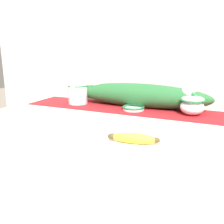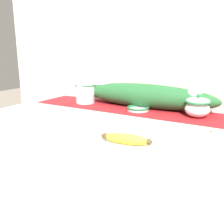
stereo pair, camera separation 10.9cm
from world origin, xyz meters
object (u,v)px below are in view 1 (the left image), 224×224
(sugar_bowl, at_px, (192,105))
(spoon, at_px, (209,127))
(cream_pitcher, at_px, (78,94))
(banana, at_px, (133,138))
(small_dish, at_px, (133,108))

(sugar_bowl, bearing_deg, spoon, -64.14)
(cream_pitcher, xyz_separation_m, banana, (0.51, -0.47, -0.04))
(banana, distance_m, spoon, 0.37)
(spoon, bearing_deg, cream_pitcher, 167.72)
(banana, bearing_deg, sugar_bowl, 73.33)
(sugar_bowl, xyz_separation_m, banana, (-0.14, -0.47, -0.03))
(small_dish, bearing_deg, sugar_bowl, 3.88)
(banana, xyz_separation_m, spoon, (0.23, 0.29, -0.01))
(sugar_bowl, distance_m, spoon, 0.21)
(sugar_bowl, bearing_deg, banana, -106.67)
(sugar_bowl, xyz_separation_m, spoon, (0.09, -0.18, -0.05))
(cream_pitcher, bearing_deg, small_dish, -3.44)
(cream_pitcher, relative_size, sugar_bowl, 1.16)
(sugar_bowl, distance_m, small_dish, 0.30)
(sugar_bowl, height_order, banana, sugar_bowl)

